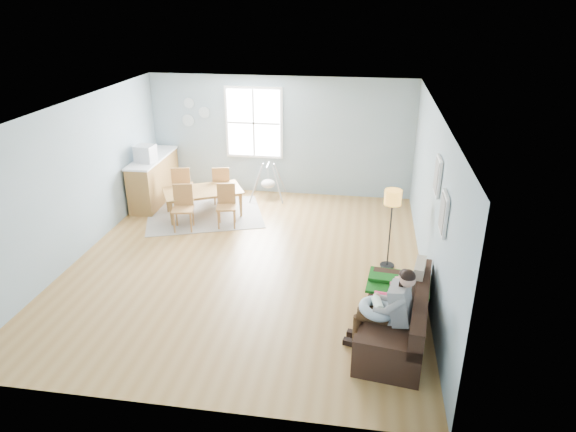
% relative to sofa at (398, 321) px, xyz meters
% --- Properties ---
extents(room, '(8.40, 9.40, 3.90)m').
position_rel_sofa_xyz_m(room, '(-2.51, 1.82, 2.15)').
color(room, '#A17139').
extents(window, '(1.32, 0.08, 1.62)m').
position_rel_sofa_xyz_m(window, '(-3.11, 5.28, 1.38)').
color(window, white).
rests_on(window, room).
extents(pictures, '(0.05, 1.34, 0.74)m').
position_rel_sofa_xyz_m(pictures, '(0.46, 0.77, 1.58)').
color(pictures, white).
rests_on(pictures, room).
extents(wall_plates, '(0.67, 0.02, 0.66)m').
position_rel_sofa_xyz_m(wall_plates, '(-4.51, 5.29, 1.56)').
color(wall_plates, '#93AAB1').
rests_on(wall_plates, room).
extents(sofa, '(1.08, 2.01, 0.78)m').
position_rel_sofa_xyz_m(sofa, '(0.00, 0.00, 0.00)').
color(sofa, black).
rests_on(sofa, room).
extents(green_throw, '(0.95, 0.81, 0.04)m').
position_rel_sofa_xyz_m(green_throw, '(0.01, 0.64, 0.22)').
color(green_throw, '#155E16').
rests_on(green_throw, sofa).
extents(beige_pillow, '(0.21, 0.48, 0.46)m').
position_rel_sofa_xyz_m(beige_pillow, '(0.27, 0.47, 0.43)').
color(beige_pillow, '#C7B098').
rests_on(beige_pillow, sofa).
extents(father, '(0.91, 0.52, 1.23)m').
position_rel_sofa_xyz_m(father, '(-0.16, -0.25, 0.38)').
color(father, gray).
rests_on(father, sofa).
extents(nursing_pillow, '(0.58, 0.57, 0.20)m').
position_rel_sofa_xyz_m(nursing_pillow, '(-0.30, -0.23, 0.32)').
color(nursing_pillow, '#A2B7CB').
rests_on(nursing_pillow, father).
extents(infant, '(0.17, 0.34, 0.12)m').
position_rel_sofa_xyz_m(infant, '(-0.30, -0.20, 0.40)').
color(infant, white).
rests_on(infant, nursing_pillow).
extents(toddler, '(0.51, 0.29, 0.78)m').
position_rel_sofa_xyz_m(toddler, '(-0.05, 0.19, 0.38)').
color(toddler, white).
rests_on(toddler, sofa).
extents(floor_lamp, '(0.28, 0.28, 1.40)m').
position_rel_sofa_xyz_m(floor_lamp, '(-0.08, 2.04, 0.88)').
color(floor_lamp, black).
rests_on(floor_lamp, room).
extents(storage_cube, '(0.50, 0.46, 0.49)m').
position_rel_sofa_xyz_m(storage_cube, '(0.00, -0.19, -0.03)').
color(storage_cube, white).
rests_on(storage_cube, room).
extents(rug, '(2.83, 2.49, 0.01)m').
position_rel_sofa_xyz_m(rug, '(-3.88, 3.70, -0.27)').
color(rug, gray).
rests_on(rug, room).
extents(dining_table, '(1.82, 1.52, 0.56)m').
position_rel_sofa_xyz_m(dining_table, '(-3.88, 3.70, 0.01)').
color(dining_table, brown).
rests_on(dining_table, rug).
extents(chair_sw, '(0.48, 0.48, 0.90)m').
position_rel_sofa_xyz_m(chair_sw, '(-4.07, 3.02, 0.23)').
color(chair_sw, '#9C5F35').
rests_on(chair_sw, rug).
extents(chair_se, '(0.46, 0.46, 0.86)m').
position_rel_sofa_xyz_m(chair_se, '(-3.27, 3.30, 0.21)').
color(chair_se, '#9C5F35').
rests_on(chair_se, rug).
extents(chair_nw, '(0.50, 0.50, 0.93)m').
position_rel_sofa_xyz_m(chair_nw, '(-4.48, 4.11, 0.25)').
color(chair_nw, '#9C5F35').
rests_on(chair_nw, rug).
extents(chair_ne, '(0.48, 0.48, 0.87)m').
position_rel_sofa_xyz_m(chair_ne, '(-3.68, 4.40, 0.22)').
color(chair_ne, '#9C5F35').
rests_on(chair_ne, rug).
extents(counter, '(0.58, 1.88, 1.05)m').
position_rel_sofa_xyz_m(counter, '(-5.21, 4.32, 0.26)').
color(counter, brown).
rests_on(counter, room).
extents(monitor, '(0.41, 0.39, 0.35)m').
position_rel_sofa_xyz_m(monitor, '(-5.18, 3.96, 0.95)').
color(monitor, '#BABABF').
rests_on(monitor, counter).
extents(baby_swing, '(0.82, 0.84, 0.79)m').
position_rel_sofa_xyz_m(baby_swing, '(-2.73, 4.92, 0.08)').
color(baby_swing, '#BABABF').
rests_on(baby_swing, room).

